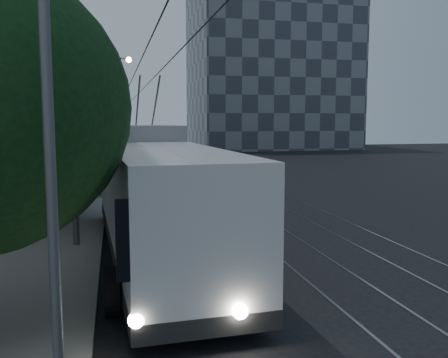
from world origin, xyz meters
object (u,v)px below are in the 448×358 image
object	(u,v)px
car_white_a	(118,171)
streetlamp_near	(84,52)
car_white_b	(118,164)
pickup_silver	(134,178)
streetlamp_far	(110,101)
car_white_d	(134,157)
trolleybus	(156,198)
car_white_c	(129,162)

from	to	relation	value
car_white_a	streetlamp_near	distance (m)	19.17
car_white_b	streetlamp_near	xyz separation A→B (m)	(-1.08, -23.07, 5.54)
pickup_silver	streetlamp_far	xyz separation A→B (m)	(-1.39, 10.90, 4.94)
car_white_b	streetlamp_far	distance (m)	5.11
car_white_d	streetlamp_far	xyz separation A→B (m)	(-1.98, -5.82, 4.96)
pickup_silver	streetlamp_near	size ratio (longest dim) A/B	0.49
pickup_silver	trolleybus	bearing A→B (deg)	-108.64
streetlamp_far	car_white_a	bearing A→B (deg)	-85.32
streetlamp_near	pickup_silver	bearing A→B (deg)	81.68
streetlamp_near	streetlamp_far	distance (m)	24.38
trolleybus	car_white_d	world-z (taller)	trolleybus
car_white_d	streetlamp_far	world-z (taller)	streetlamp_far
car_white_b	car_white_c	bearing A→B (deg)	88.70
trolleybus	car_white_b	world-z (taller)	trolleybus
trolleybus	streetlamp_far	xyz separation A→B (m)	(-1.46, 25.96, 3.82)
pickup_silver	car_white_d	distance (m)	16.73
pickup_silver	car_white_b	bearing A→B (deg)	76.36
car_white_c	streetlamp_far	world-z (taller)	streetlamp_far
streetlamp_far	trolleybus	bearing A→B (deg)	-86.78
car_white_a	car_white_c	xyz separation A→B (m)	(0.94, 7.43, -0.01)
trolleybus	car_white_b	bearing A→B (deg)	88.88
pickup_silver	car_white_c	xyz separation A→B (m)	(0.05, 12.26, -0.06)
pickup_silver	car_white_c	distance (m)	12.26
pickup_silver	car_white_a	xyz separation A→B (m)	(-0.89, 4.84, -0.06)
pickup_silver	streetlamp_far	size ratio (longest dim) A/B	0.55
streetlamp_near	streetlamp_far	bearing A→B (deg)	88.63
car_white_c	car_white_d	size ratio (longest dim) A/B	0.97
pickup_silver	car_white_c	world-z (taller)	pickup_silver
trolleybus	car_white_c	bearing A→B (deg)	86.68
car_white_a	streetlamp_far	xyz separation A→B (m)	(-0.50, 6.06, 4.99)
car_white_a	streetlamp_far	size ratio (longest dim) A/B	0.41
car_white_c	pickup_silver	bearing A→B (deg)	-93.76
car_white_a	car_white_d	xyz separation A→B (m)	(1.48, 11.88, 0.04)
car_white_d	streetlamp_near	world-z (taller)	streetlamp_near
pickup_silver	streetlamp_near	xyz separation A→B (m)	(-1.97, -13.46, 5.55)
car_white_c	car_white_d	distance (m)	4.49
car_white_d	streetlamp_far	distance (m)	7.90
trolleybus	streetlamp_far	bearing A→B (deg)	89.86
car_white_a	car_white_b	size ratio (longest dim) A/B	0.76
car_white_b	pickup_silver	bearing A→B (deg)	-66.50
car_white_b	streetlamp_near	world-z (taller)	streetlamp_near
car_white_a	car_white_b	distance (m)	4.77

